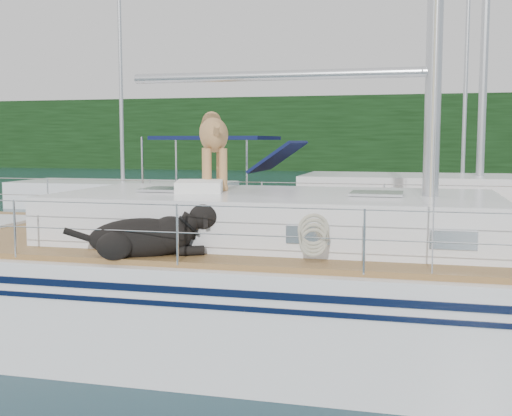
# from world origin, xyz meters

# --- Properties ---
(ground) EXTENTS (120.00, 120.00, 0.00)m
(ground) POSITION_xyz_m (0.00, 0.00, 0.00)
(ground) COLOR black
(ground) RESTS_ON ground
(tree_line) EXTENTS (90.00, 3.00, 6.00)m
(tree_line) POSITION_xyz_m (0.00, 45.00, 3.00)
(tree_line) COLOR black
(tree_line) RESTS_ON ground
(shore_bank) EXTENTS (92.00, 1.00, 1.20)m
(shore_bank) POSITION_xyz_m (0.00, 46.20, 0.60)
(shore_bank) COLOR #595147
(shore_bank) RESTS_ON ground
(main_sailboat) EXTENTS (12.00, 3.92, 14.01)m
(main_sailboat) POSITION_xyz_m (0.09, -0.00, 0.68)
(main_sailboat) COLOR white
(main_sailboat) RESTS_ON ground
(neighbor_sailboat) EXTENTS (11.00, 3.50, 13.30)m
(neighbor_sailboat) POSITION_xyz_m (1.41, 6.27, 0.63)
(neighbor_sailboat) COLOR white
(neighbor_sailboat) RESTS_ON ground
(bg_boat_west) EXTENTS (8.00, 3.00, 11.65)m
(bg_boat_west) POSITION_xyz_m (-8.00, 14.00, 0.45)
(bg_boat_west) COLOR white
(bg_boat_west) RESTS_ON ground
(bg_boat_center) EXTENTS (7.20, 3.00, 11.65)m
(bg_boat_center) POSITION_xyz_m (4.00, 16.00, 0.45)
(bg_boat_center) COLOR white
(bg_boat_center) RESTS_ON ground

